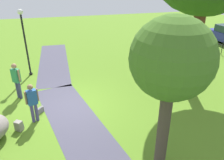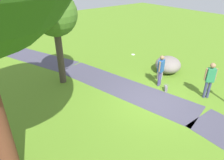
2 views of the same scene
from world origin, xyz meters
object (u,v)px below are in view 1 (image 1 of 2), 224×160
(lamp_post, at_px, (24,36))
(handbag_on_grass, at_px, (40,110))
(man_near_boulder, at_px, (16,78))
(backpack_by_boulder, at_px, (19,126))
(young_tree_near_path, at_px, (172,61))
(woman_with_handbag, at_px, (32,101))

(lamp_post, height_order, handbag_on_grass, lamp_post)
(man_near_boulder, bearing_deg, handbag_on_grass, 32.10)
(man_near_boulder, distance_m, backpack_by_boulder, 2.75)
(young_tree_near_path, xyz_separation_m, handbag_on_grass, (-4.06, -3.63, -3.36))
(lamp_post, xyz_separation_m, handbag_on_grass, (4.34, 0.67, -2.17))
(woman_with_handbag, distance_m, backpack_by_boulder, 1.06)
(young_tree_near_path, height_order, lamp_post, young_tree_near_path)
(woman_with_handbag, height_order, handbag_on_grass, woman_with_handbag)
(man_near_boulder, height_order, handbag_on_grass, man_near_boulder)
(woman_with_handbag, relative_size, man_near_boulder, 0.94)
(man_near_boulder, distance_m, handbag_on_grass, 2.06)
(lamp_post, height_order, backpack_by_boulder, lamp_post)
(woman_with_handbag, relative_size, handbag_on_grass, 4.32)
(handbag_on_grass, xyz_separation_m, backpack_by_boulder, (1.04, -0.74, 0.05))
(lamp_post, distance_m, man_near_boulder, 3.06)
(handbag_on_grass, bearing_deg, lamp_post, -171.20)
(lamp_post, xyz_separation_m, man_near_boulder, (2.77, -0.31, -1.28))
(handbag_on_grass, height_order, backpack_by_boulder, backpack_by_boulder)
(young_tree_near_path, height_order, man_near_boulder, young_tree_near_path)
(woman_with_handbag, height_order, man_near_boulder, man_near_boulder)
(man_near_boulder, xyz_separation_m, backpack_by_boulder, (2.61, 0.25, -0.84))
(backpack_by_boulder, bearing_deg, young_tree_near_path, 55.31)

